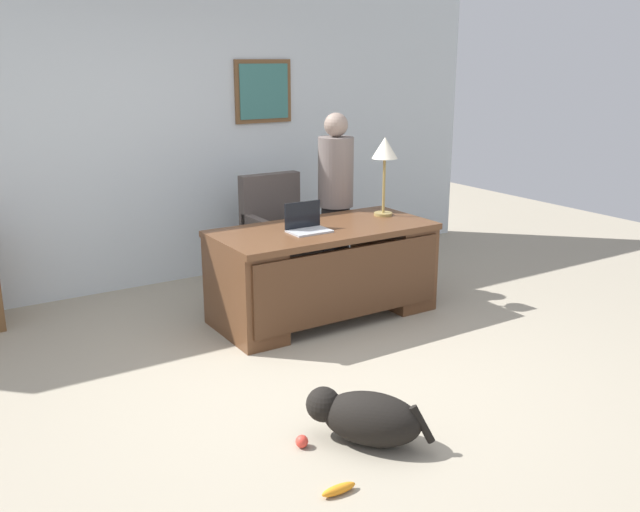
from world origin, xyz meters
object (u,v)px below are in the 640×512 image
at_px(laptop, 306,224).
at_px(desk_lamp, 385,153).
at_px(person_standing, 336,200).
at_px(dog_toy_ball, 302,441).
at_px(dog_lying, 365,417).
at_px(dog_toy_bone, 339,489).
at_px(desk, 325,269).
at_px(armchair, 279,235).

height_order(laptop, desk_lamp, desk_lamp).
bearing_deg(person_standing, dog_toy_ball, -127.35).
relative_size(dog_lying, dog_toy_bone, 3.30).
xyz_separation_m(desk_lamp, dog_toy_ball, (-1.87, -1.73, -1.26)).
bearing_deg(desk, armchair, 82.99).
bearing_deg(laptop, dog_lying, -111.39).
xyz_separation_m(laptop, dog_toy_bone, (-1.08, -2.07, -0.79)).
bearing_deg(dog_lying, dog_toy_bone, -140.76).
bearing_deg(dog_toy_ball, desk, 53.50).
distance_m(armchair, person_standing, 0.65).
xyz_separation_m(armchair, dog_toy_ball, (-1.32, -2.61, -0.43)).
relative_size(armchair, desk_lamp, 1.53).
xyz_separation_m(desk, dog_toy_ball, (-1.20, -1.62, -0.38)).
height_order(desk, laptop, laptop).
bearing_deg(desk_lamp, dog_toy_ball, -137.14).
distance_m(dog_lying, desk_lamp, 2.68).
bearing_deg(dog_lying, desk_lamp, 50.60).
height_order(armchair, dog_toy_bone, armchair).
distance_m(armchair, dog_lying, 2.94).
distance_m(dog_lying, dog_toy_ball, 0.38).
bearing_deg(laptop, dog_toy_ball, -122.22).
bearing_deg(armchair, dog_toy_bone, -114.25).
distance_m(armchair, dog_toy_bone, 3.40).
bearing_deg(person_standing, desk_lamp, -72.19).
relative_size(desk_lamp, dog_toy_bone, 3.49).
bearing_deg(desk_lamp, dog_toy_bone, -131.36).
relative_size(person_standing, laptop, 5.04).
height_order(person_standing, laptop, person_standing).
distance_m(person_standing, dog_lying, 2.83).
relative_size(laptop, desk_lamp, 0.48).
xyz_separation_m(person_standing, desk_lamp, (0.16, -0.50, 0.47)).
xyz_separation_m(desk_lamp, dog_toy_bone, (-1.93, -2.20, -1.27)).
distance_m(desk_lamp, dog_toy_ball, 2.84).
relative_size(armchair, dog_toy_bone, 5.33).
relative_size(armchair, person_standing, 0.64).
height_order(person_standing, dog_lying, person_standing).
distance_m(desk, dog_lying, 1.98).
relative_size(person_standing, dog_lying, 2.53).
bearing_deg(desk_lamp, armchair, 122.11).
xyz_separation_m(laptop, dog_toy_ball, (-1.01, -1.61, -0.78)).
bearing_deg(dog_toy_bone, laptop, 62.48).
height_order(desk, desk_lamp, desk_lamp).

